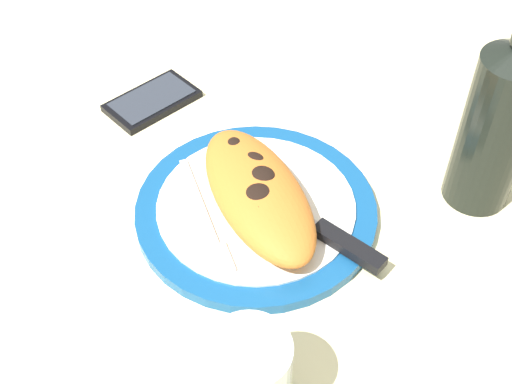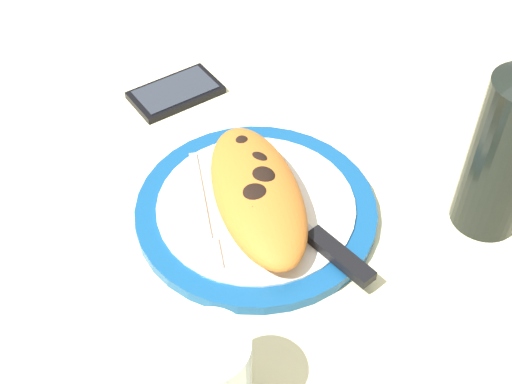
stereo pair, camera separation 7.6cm
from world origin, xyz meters
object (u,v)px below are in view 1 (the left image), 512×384
smartphone (152,101)px  water_glass (249,382)px  knife (321,230)px  fork (207,224)px  wine_bottle (498,122)px  calzone (260,192)px  plate (256,209)px

smartphone → water_glass: size_ratio=1.34×
knife → water_glass: bearing=-44.7°
fork → smartphone: bearing=177.6°
fork → wine_bottle: (6.45, 31.64, 9.35)cm
knife → calzone: bearing=-142.9°
fork → smartphone: fork is taller
plate → calzone: calzone is taller
fork → wine_bottle: bearing=78.5°
knife → smartphone: size_ratio=1.59×
calzone → smartphone: (-24.81, -5.47, -3.56)cm
plate → wine_bottle: size_ratio=0.99×
fork → wine_bottle: size_ratio=0.64×
knife → water_glass: 21.07cm
plate → calzone: bearing=25.6°
plate → smartphone: 24.78cm
smartphone → fork: bearing=-2.4°
knife → fork: bearing=-118.0°
smartphone → wine_bottle: 45.14cm
calzone → fork: (0.19, -6.53, -2.20)cm
calzone → fork: calzone is taller
calzone → wine_bottle: 26.93cm
fork → knife: bearing=62.0°
wine_bottle → smartphone: bearing=-135.8°
smartphone → wine_bottle: bearing=44.2°
knife → wine_bottle: bearing=88.6°
knife → smartphone: knife is taller
smartphone → plate: bearing=12.1°
fork → water_glass: bearing=-9.7°
fork → water_glass: 21.30cm
calzone → wine_bottle: (6.63, 25.10, 7.15)cm
plate → water_glass: 24.02cm
fork → wine_bottle: wine_bottle is taller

